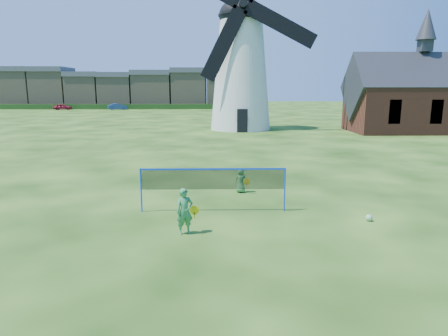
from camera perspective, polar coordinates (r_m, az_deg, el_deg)
name	(u,v)px	position (r m, az deg, el deg)	size (l,w,h in m)	color
ground	(218,213)	(13.66, -0.81, -6.60)	(220.00, 220.00, 0.00)	black
windmill	(241,65)	(40.85, 2.47, 14.69)	(14.12, 6.12, 18.88)	silver
chapel	(420,99)	(42.71, 26.57, 9.01)	(13.48, 6.54, 11.40)	brown
badminton_net	(213,180)	(13.57, -1.60, -1.73)	(5.05, 0.05, 1.55)	blue
player_girl	(185,211)	(11.67, -5.73, -6.30)	(0.72, 0.49, 1.39)	#34844A
player_boy	(241,180)	(16.18, 2.48, -1.82)	(0.65, 0.46, 1.02)	#499749
play_ball	(369,218)	(13.71, 20.33, -6.80)	(0.22, 0.22, 0.22)	green
terraced_houses	(104,89)	(88.26, -17.04, 10.96)	(57.07, 8.40, 8.39)	#89775B
hedge	(106,107)	(82.06, -16.74, 8.54)	(62.00, 0.80, 1.00)	#193814
car_left	(63,107)	(82.35, -22.41, 8.22)	(1.38, 3.43, 1.17)	maroon
car_right	(118,107)	(79.24, -15.20, 8.61)	(1.30, 3.72, 1.23)	navy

